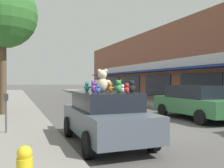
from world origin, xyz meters
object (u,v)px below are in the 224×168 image
at_px(teddy_bear_green, 119,86).
at_px(teddy_bear_red, 127,88).
at_px(parked_car_far_center, 195,101).
at_px(teddy_bear_orange, 110,87).
at_px(teddy_bear_blue, 98,89).
at_px(teddy_bear_black, 132,86).
at_px(teddy_bear_purple, 94,87).
at_px(teddy_bear_giant, 102,81).
at_px(parking_meter, 6,108).
at_px(street_tree, 3,14).
at_px(teddy_bear_teal, 87,87).
at_px(plush_art_car, 105,116).
at_px(teddy_bear_white, 122,89).

distance_m(teddy_bear_green, teddy_bear_red, 0.47).
relative_size(teddy_bear_green, teddy_bear_red, 1.34).
bearing_deg(parked_car_far_center, teddy_bear_orange, -153.22).
xyz_separation_m(teddy_bear_blue, teddy_bear_orange, (0.53, 0.42, 0.03)).
xyz_separation_m(teddy_bear_black, teddy_bear_purple, (-0.99, 0.48, -0.00)).
height_order(teddy_bear_giant, teddy_bear_black, teddy_bear_giant).
relative_size(teddy_bear_black, teddy_bear_blue, 1.55).
bearing_deg(parking_meter, teddy_bear_black, -35.60).
relative_size(teddy_bear_black, street_tree, 0.05).
xyz_separation_m(teddy_bear_purple, teddy_bear_green, (0.66, -0.29, 0.01)).
distance_m(teddy_bear_teal, parking_meter, 2.79).
height_order(teddy_bear_giant, teddy_bear_purple, teddy_bear_giant).
bearing_deg(street_tree, teddy_bear_red, -66.32).
relative_size(teddy_bear_giant, parking_meter, 0.54).
height_order(plush_art_car, teddy_bear_blue, teddy_bear_blue).
height_order(teddy_bear_blue, teddy_bear_red, teddy_bear_red).
distance_m(teddy_bear_purple, street_tree, 8.24).
xyz_separation_m(teddy_bear_orange, parking_meter, (-2.93, 1.89, -0.69)).
bearing_deg(parking_meter, teddy_bear_white, -39.20).
xyz_separation_m(teddy_bear_giant, teddy_bear_teal, (-0.37, 0.42, -0.18)).
distance_m(teddy_bear_orange, teddy_bear_red, 0.83).
height_order(teddy_bear_orange, teddy_bear_green, teddy_bear_green).
height_order(teddy_bear_black, parked_car_far_center, teddy_bear_black).
distance_m(teddy_bear_giant, teddy_bear_white, 0.86).
bearing_deg(teddy_bear_giant, parked_car_far_center, -133.56).
bearing_deg(teddy_bear_purple, parked_car_far_center, -93.93).
height_order(teddy_bear_black, teddy_bear_red, teddy_bear_black).
xyz_separation_m(teddy_bear_orange, teddy_bear_green, (0.12, -0.35, 0.03)).
xyz_separation_m(teddy_bear_teal, parking_meter, (-2.37, 1.30, -0.70)).
distance_m(teddy_bear_teal, street_tree, 7.71).
height_order(teddy_bear_giant, teddy_bear_red, teddy_bear_giant).
bearing_deg(parked_car_far_center, teddy_bear_giant, -155.40).
height_order(teddy_bear_orange, teddy_bear_purple, teddy_bear_purple).
distance_m(teddy_bear_giant, teddy_bear_teal, 0.59).
bearing_deg(teddy_bear_white, plush_art_car, -18.63).
xyz_separation_m(teddy_bear_teal, street_tree, (-2.65, 6.30, 3.56)).
distance_m(plush_art_car, teddy_bear_teal, 1.14).
bearing_deg(teddy_bear_green, teddy_bear_red, 112.61).
bearing_deg(teddy_bear_red, parked_car_far_center, -172.26).
distance_m(teddy_bear_teal, teddy_bear_red, 1.58).
relative_size(plush_art_car, teddy_bear_blue, 17.70).
relative_size(plush_art_car, teddy_bear_purple, 11.62).
relative_size(teddy_bear_green, parking_meter, 0.29).
bearing_deg(teddy_bear_red, street_tree, -92.67).
xyz_separation_m(teddy_bear_giant, teddy_bear_purple, (-0.35, -0.22, -0.16)).
height_order(teddy_bear_teal, teddy_bear_green, teddy_bear_green).
xyz_separation_m(teddy_bear_teal, parked_car_far_center, (5.95, 2.13, -0.80)).
bearing_deg(teddy_bear_giant, teddy_bear_purple, 53.85).
distance_m(teddy_bear_white, teddy_bear_blue, 0.68).
bearing_deg(teddy_bear_teal, teddy_bear_purple, 142.50).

